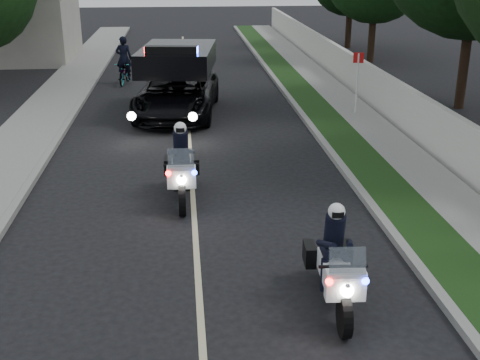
% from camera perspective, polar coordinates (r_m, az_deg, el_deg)
% --- Properties ---
extents(ground, '(120.00, 120.00, 0.00)m').
position_cam_1_polar(ground, '(10.71, -3.74, -11.26)').
color(ground, black).
rests_on(ground, ground).
extents(curb_right, '(0.20, 60.00, 0.15)m').
position_cam_1_polar(curb_right, '(20.36, 6.92, 4.43)').
color(curb_right, gray).
rests_on(curb_right, ground).
extents(grass_verge, '(1.20, 60.00, 0.16)m').
position_cam_1_polar(grass_verge, '(20.52, 8.84, 4.47)').
color(grass_verge, '#193814').
rests_on(grass_verge, ground).
extents(sidewalk_right, '(1.40, 60.00, 0.16)m').
position_cam_1_polar(sidewalk_right, '(20.88, 12.31, 4.52)').
color(sidewalk_right, gray).
rests_on(sidewalk_right, ground).
extents(property_wall, '(0.22, 60.00, 1.50)m').
position_cam_1_polar(property_wall, '(21.03, 15.06, 6.30)').
color(property_wall, beige).
rests_on(property_wall, ground).
extents(curb_left, '(0.20, 60.00, 0.15)m').
position_cam_1_polar(curb_left, '(20.29, -16.40, 3.68)').
color(curb_left, gray).
rests_on(curb_left, ground).
extents(sidewalk_left, '(2.00, 60.00, 0.16)m').
position_cam_1_polar(sidewalk_left, '(20.53, -19.41, 3.55)').
color(sidewalk_left, gray).
rests_on(sidewalk_left, ground).
extents(lane_marking, '(0.12, 50.00, 0.01)m').
position_cam_1_polar(lane_marking, '(19.93, -4.72, 3.95)').
color(lane_marking, '#BFB78C').
rests_on(lane_marking, ground).
extents(police_moto_left, '(0.78, 2.22, 1.88)m').
position_cam_1_polar(police_moto_left, '(14.94, -5.31, -1.78)').
color(police_moto_left, silver).
rests_on(police_moto_left, ground).
extents(police_moto_right, '(0.86, 2.15, 1.79)m').
position_cam_1_polar(police_moto_right, '(10.77, 8.56, -11.26)').
color(police_moto_right, white).
rests_on(police_moto_right, ground).
extents(police_suv, '(3.39, 6.09, 2.82)m').
position_cam_1_polar(police_suv, '(22.78, -5.74, 6.00)').
color(police_suv, black).
rests_on(police_suv, ground).
extents(bicycle, '(0.89, 1.93, 0.97)m').
position_cam_1_polar(bicycle, '(28.59, -10.51, 8.70)').
color(bicycle, black).
rests_on(bicycle, ground).
extents(cyclist, '(0.70, 0.47, 1.91)m').
position_cam_1_polar(cyclist, '(28.59, -10.51, 8.70)').
color(cyclist, black).
rests_on(cyclist, ground).
extents(sign_post, '(0.45, 0.45, 2.37)m').
position_cam_1_polar(sign_post, '(22.79, 10.52, 5.76)').
color(sign_post, red).
rests_on(sign_post, ground).
extents(tree_right_c, '(9.18, 9.18, 11.75)m').
position_cam_1_polar(tree_right_c, '(25.12, 19.49, 6.28)').
color(tree_right_c, black).
rests_on(tree_right_c, ground).
extents(tree_right_d, '(7.26, 7.26, 9.33)m').
position_cam_1_polar(tree_right_d, '(34.60, 11.88, 10.59)').
color(tree_right_d, '#173F15').
rests_on(tree_right_d, ground).
extents(tree_right_e, '(5.90, 5.90, 8.72)m').
position_cam_1_polar(tree_right_e, '(39.67, 9.86, 11.93)').
color(tree_right_e, black).
rests_on(tree_right_e, ground).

